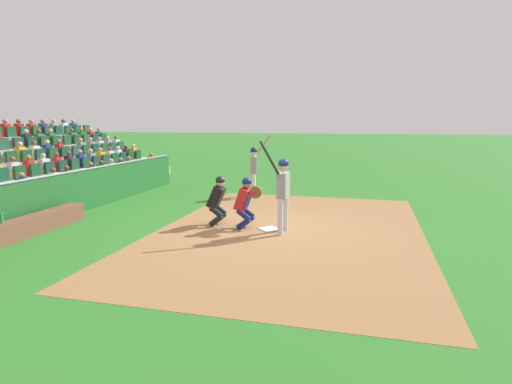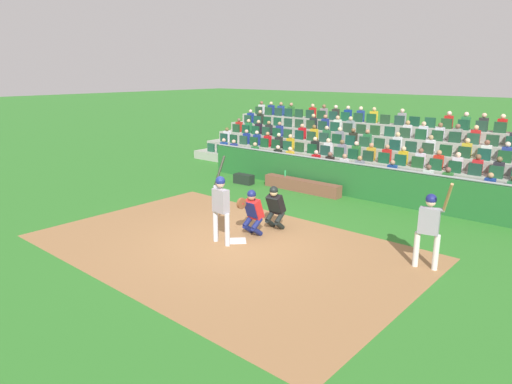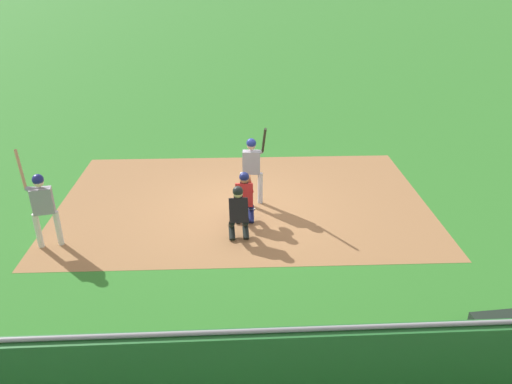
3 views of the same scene
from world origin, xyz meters
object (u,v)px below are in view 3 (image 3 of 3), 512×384
(catcher_crouching, at_px, (245,194))
(water_bottle_on_bench, at_px, (418,337))
(equipment_duffel_bag, at_px, (495,326))
(dugout_bench, at_px, (361,352))
(on_deck_batter, at_px, (42,202))
(home_plate_marker, at_px, (244,209))
(batter_at_plate, at_px, (252,164))
(home_plate_umpire, at_px, (238,211))

(catcher_crouching, height_order, water_bottle_on_bench, catcher_crouching)
(water_bottle_on_bench, xyz_separation_m, equipment_duffel_bag, (1.60, 0.59, -0.37))
(catcher_crouching, xyz_separation_m, dugout_bench, (1.69, -4.77, -0.50))
(on_deck_batter, bearing_deg, dugout_bench, -32.32)
(home_plate_marker, xyz_separation_m, water_bottle_on_bench, (2.54, -5.45, 0.54))
(home_plate_marker, height_order, equipment_duffel_bag, equipment_duffel_bag)
(batter_at_plate, relative_size, water_bottle_on_bench, 9.53)
(home_plate_umpire, xyz_separation_m, equipment_duffel_bag, (4.29, -3.47, -0.51))
(catcher_crouching, bearing_deg, dugout_bench, -70.50)
(catcher_crouching, relative_size, home_plate_umpire, 1.01)
(home_plate_marker, relative_size, batter_at_plate, 0.20)
(batter_at_plate, xyz_separation_m, on_deck_batter, (-4.62, -1.88, -0.03))
(home_plate_marker, relative_size, on_deck_batter, 0.20)
(equipment_duffel_bag, xyz_separation_m, on_deck_batter, (-8.53, 3.34, 0.89))
(batter_at_plate, distance_m, on_deck_batter, 4.99)
(home_plate_umpire, bearing_deg, batter_at_plate, 77.71)
(dugout_bench, bearing_deg, equipment_duffel_bag, 11.89)
(dugout_bench, relative_size, water_bottle_on_bench, 13.78)
(batter_at_plate, relative_size, dugout_bench, 0.69)
(equipment_duffel_bag, bearing_deg, on_deck_batter, 154.33)
(batter_at_plate, distance_m, home_plate_umpire, 1.85)
(batter_at_plate, bearing_deg, on_deck_batter, -157.83)
(catcher_crouching, bearing_deg, on_deck_batter, -168.30)
(batter_at_plate, distance_m, water_bottle_on_bench, 6.29)
(home_plate_marker, height_order, catcher_crouching, catcher_crouching)
(water_bottle_on_bench, height_order, equipment_duffel_bag, water_bottle_on_bench)
(batter_at_plate, bearing_deg, water_bottle_on_bench, -68.38)
(batter_at_plate, relative_size, home_plate_umpire, 1.72)
(home_plate_marker, bearing_deg, catcher_crouching, -88.60)
(home_plate_marker, xyz_separation_m, batter_at_plate, (0.23, 0.37, 1.10))
(batter_at_plate, relative_size, on_deck_batter, 1.03)
(home_plate_marker, xyz_separation_m, equipment_duffel_bag, (4.14, -4.86, 0.17))
(home_plate_marker, height_order, batter_at_plate, batter_at_plate)
(home_plate_marker, distance_m, equipment_duffel_bag, 6.39)
(water_bottle_on_bench, bearing_deg, on_deck_batter, 150.41)
(equipment_duffel_bag, height_order, on_deck_batter, on_deck_batter)
(batter_at_plate, height_order, catcher_crouching, batter_at_plate)
(home_plate_umpire, height_order, dugout_bench, home_plate_umpire)
(water_bottle_on_bench, bearing_deg, catcher_crouching, 117.49)
(water_bottle_on_bench, bearing_deg, batter_at_plate, 111.62)
(catcher_crouching, xyz_separation_m, equipment_duffel_bag, (4.12, -4.26, -0.53))
(batter_at_plate, bearing_deg, catcher_crouching, -102.50)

